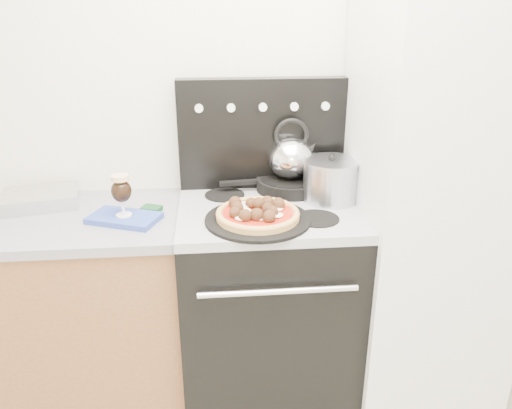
{
  "coord_description": "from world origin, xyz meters",
  "views": [
    {
      "loc": [
        -0.15,
        -0.78,
        1.72
      ],
      "look_at": [
        0.02,
        1.05,
        0.98
      ],
      "focal_mm": 35.0,
      "sensor_mm": 36.0,
      "label": 1
    }
  ],
  "objects": [
    {
      "name": "oven_mitt",
      "position": [
        -0.52,
        1.13,
        0.91
      ],
      "size": [
        0.32,
        0.25,
        0.02
      ],
      "primitive_type": "cube",
      "rotation": [
        0.0,
        0.0,
        -0.38
      ],
      "color": "#3048A9",
      "rests_on": "countertop"
    },
    {
      "name": "pizza",
      "position": [
        0.02,
        1.03,
        0.96
      ],
      "size": [
        0.37,
        0.37,
        0.05
      ],
      "primitive_type": null,
      "rotation": [
        0.0,
        0.0,
        -0.15
      ],
      "color": "tan",
      "rests_on": "pizza_pan"
    },
    {
      "name": "skillet",
      "position": [
        0.21,
        1.37,
        0.95
      ],
      "size": [
        0.35,
        0.35,
        0.06
      ],
      "primitive_type": "cylinder",
      "rotation": [
        0.0,
        0.0,
        0.12
      ],
      "color": "black",
      "rests_on": "cooktop"
    },
    {
      "name": "stove_body",
      "position": [
        0.08,
        1.18,
        0.44
      ],
      "size": [
        0.76,
        0.65,
        0.88
      ],
      "primitive_type": "cube",
      "color": "black",
      "rests_on": "ground"
    },
    {
      "name": "tea_kettle",
      "position": [
        0.21,
        1.37,
        1.09
      ],
      "size": [
        0.22,
        0.22,
        0.23
      ],
      "primitive_type": null,
      "rotation": [
        0.0,
        0.0,
        0.03
      ],
      "color": "silver",
      "rests_on": "skillet"
    },
    {
      "name": "base_cabinet",
      "position": [
        -1.02,
        1.2,
        0.43
      ],
      "size": [
        1.45,
        0.6,
        0.86
      ],
      "primitive_type": "cube",
      "color": "brown",
      "rests_on": "ground"
    },
    {
      "name": "room_shell",
      "position": [
        0.0,
        0.29,
        1.25
      ],
      "size": [
        3.52,
        3.01,
        2.52
      ],
      "color": "beige",
      "rests_on": "ground"
    },
    {
      "name": "beer_glass",
      "position": [
        -0.52,
        1.13,
        1.01
      ],
      "size": [
        0.1,
        0.1,
        0.18
      ],
      "primitive_type": null,
      "rotation": [
        0.0,
        0.0,
        0.22
      ],
      "color": "black",
      "rests_on": "oven_mitt"
    },
    {
      "name": "backguard",
      "position": [
        0.08,
        1.45,
        1.17
      ],
      "size": [
        0.76,
        0.08,
        0.5
      ],
      "primitive_type": "cube",
      "color": "black",
      "rests_on": "cooktop"
    },
    {
      "name": "cooktop",
      "position": [
        0.08,
        1.18,
        0.9
      ],
      "size": [
        0.76,
        0.65,
        0.04
      ],
      "primitive_type": "cube",
      "color": "#ADADB2",
      "rests_on": "stove_body"
    },
    {
      "name": "pizza_pan",
      "position": [
        0.02,
        1.03,
        0.93
      ],
      "size": [
        0.45,
        0.45,
        0.01
      ],
      "primitive_type": "cylinder",
      "rotation": [
        0.0,
        0.0,
        0.06
      ],
      "color": "black",
      "rests_on": "cooktop"
    },
    {
      "name": "fridge",
      "position": [
        0.78,
        1.15,
        0.95
      ],
      "size": [
        0.64,
        0.68,
        1.9
      ],
      "primitive_type": "cube",
      "color": "silver",
      "rests_on": "ground"
    },
    {
      "name": "foil_sheet",
      "position": [
        -0.9,
        1.33,
        0.93
      ],
      "size": [
        0.36,
        0.29,
        0.06
      ],
      "primitive_type": "cube",
      "rotation": [
        0.0,
        0.0,
        0.22
      ],
      "color": "white",
      "rests_on": "countertop"
    },
    {
      "name": "countertop",
      "position": [
        -1.02,
        1.2,
        0.88
      ],
      "size": [
        1.48,
        0.63,
        0.04
      ],
      "primitive_type": "cube",
      "color": "gray",
      "rests_on": "base_cabinet"
    },
    {
      "name": "stock_pot",
      "position": [
        0.36,
        1.23,
        1.01
      ],
      "size": [
        0.28,
        0.28,
        0.17
      ],
      "primitive_type": "cylinder",
      "rotation": [
        0.0,
        0.0,
        -0.22
      ],
      "color": "#B0B2BF",
      "rests_on": "cooktop"
    }
  ]
}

